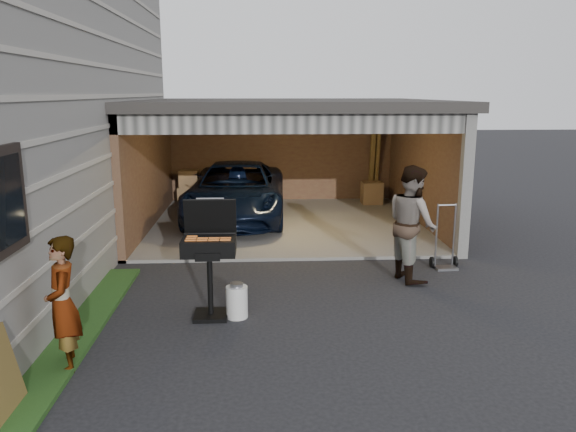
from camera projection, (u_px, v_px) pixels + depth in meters
name	position (u px, v px, depth m)	size (l,w,h in m)	color
ground	(254.00, 345.00, 6.96)	(80.00, 80.00, 0.00)	black
groundcover_strip	(38.00, 389.00, 5.86)	(0.50, 8.00, 0.06)	#193814
garage	(287.00, 144.00, 13.22)	(6.80, 6.30, 2.90)	#605E59
minivan	(236.00, 194.00, 13.52)	(2.24, 4.87, 1.35)	black
woman	(63.00, 304.00, 6.20)	(0.56, 0.37, 1.54)	#A2AFCC
man	(412.00, 223.00, 9.23)	(0.93, 0.73, 1.92)	#4C2D1D
bbq_grill	(209.00, 250.00, 7.66)	(0.73, 0.64, 1.62)	black
propane_tank	(237.00, 302.00, 7.77)	(0.30, 0.30, 0.45)	white
hand_truck	(445.00, 256.00, 9.97)	(0.48, 0.36, 1.16)	slate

